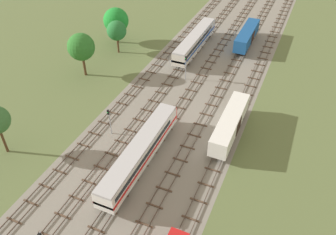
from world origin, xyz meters
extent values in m
plane|color=#5B6B3D|center=(0.00, 56.00, 0.00)|extent=(480.00, 480.00, 0.00)
cube|color=gray|center=(0.00, 56.00, 0.00)|extent=(23.98, 176.00, 0.01)
cube|color=#47382D|center=(-10.71, 57.00, 0.22)|extent=(0.07, 126.00, 0.15)
cube|color=#47382D|center=(-9.27, 57.00, 0.22)|extent=(0.07, 126.00, 0.15)
cube|color=brown|center=(-9.99, 25.50, 0.07)|extent=(2.40, 0.22, 0.14)
cube|color=brown|center=(-9.99, 28.50, 0.07)|extent=(2.40, 0.22, 0.14)
cube|color=brown|center=(-9.99, 31.50, 0.07)|extent=(2.40, 0.22, 0.14)
cube|color=brown|center=(-9.99, 34.50, 0.07)|extent=(2.40, 0.22, 0.14)
cube|color=brown|center=(-9.99, 37.50, 0.07)|extent=(2.40, 0.22, 0.14)
cube|color=brown|center=(-9.99, 40.50, 0.07)|extent=(2.40, 0.22, 0.14)
cube|color=brown|center=(-9.99, 43.50, 0.07)|extent=(2.40, 0.22, 0.14)
cube|color=brown|center=(-9.99, 46.50, 0.07)|extent=(2.40, 0.22, 0.14)
cube|color=brown|center=(-9.99, 49.50, 0.07)|extent=(2.40, 0.22, 0.14)
cube|color=brown|center=(-9.99, 52.50, 0.07)|extent=(2.40, 0.22, 0.14)
cube|color=brown|center=(-9.99, 55.50, 0.07)|extent=(2.40, 0.22, 0.14)
cube|color=brown|center=(-9.99, 58.50, 0.07)|extent=(2.40, 0.22, 0.14)
cube|color=brown|center=(-9.99, 61.50, 0.07)|extent=(2.40, 0.22, 0.14)
cube|color=brown|center=(-9.99, 64.50, 0.07)|extent=(2.40, 0.22, 0.14)
cube|color=brown|center=(-9.99, 67.50, 0.07)|extent=(2.40, 0.22, 0.14)
cube|color=brown|center=(-9.99, 70.50, 0.07)|extent=(2.40, 0.22, 0.14)
cube|color=brown|center=(-9.99, 73.50, 0.07)|extent=(2.40, 0.22, 0.14)
cube|color=brown|center=(-9.99, 76.50, 0.07)|extent=(2.40, 0.22, 0.14)
cube|color=brown|center=(-9.99, 79.50, 0.07)|extent=(2.40, 0.22, 0.14)
cube|color=brown|center=(-9.99, 82.50, 0.07)|extent=(2.40, 0.22, 0.14)
cube|color=brown|center=(-9.99, 85.50, 0.07)|extent=(2.40, 0.22, 0.14)
cube|color=brown|center=(-9.99, 88.50, 0.07)|extent=(2.40, 0.22, 0.14)
cube|color=brown|center=(-9.99, 91.50, 0.07)|extent=(2.40, 0.22, 0.14)
cube|color=brown|center=(-9.99, 94.50, 0.07)|extent=(2.40, 0.22, 0.14)
cube|color=brown|center=(-9.99, 97.50, 0.07)|extent=(2.40, 0.22, 0.14)
cube|color=brown|center=(-9.99, 100.50, 0.07)|extent=(2.40, 0.22, 0.14)
cube|color=brown|center=(-9.99, 103.50, 0.07)|extent=(2.40, 0.22, 0.14)
cube|color=brown|center=(-9.99, 106.50, 0.07)|extent=(2.40, 0.22, 0.14)
cube|color=brown|center=(-9.99, 109.50, 0.07)|extent=(2.40, 0.22, 0.14)
cube|color=#47382D|center=(-5.71, 57.00, 0.22)|extent=(0.07, 126.00, 0.15)
cube|color=#47382D|center=(-4.28, 57.00, 0.22)|extent=(0.07, 126.00, 0.15)
cube|color=brown|center=(-4.99, 25.50, 0.07)|extent=(2.40, 0.22, 0.14)
cube|color=brown|center=(-4.99, 28.50, 0.07)|extent=(2.40, 0.22, 0.14)
cube|color=brown|center=(-4.99, 31.50, 0.07)|extent=(2.40, 0.22, 0.14)
cube|color=brown|center=(-4.99, 34.50, 0.07)|extent=(2.40, 0.22, 0.14)
cube|color=brown|center=(-4.99, 37.50, 0.07)|extent=(2.40, 0.22, 0.14)
cube|color=brown|center=(-4.99, 40.50, 0.07)|extent=(2.40, 0.22, 0.14)
cube|color=brown|center=(-4.99, 43.50, 0.07)|extent=(2.40, 0.22, 0.14)
cube|color=brown|center=(-4.99, 46.50, 0.07)|extent=(2.40, 0.22, 0.14)
cube|color=brown|center=(-4.99, 49.50, 0.07)|extent=(2.40, 0.22, 0.14)
cube|color=brown|center=(-4.99, 52.50, 0.07)|extent=(2.40, 0.22, 0.14)
cube|color=brown|center=(-4.99, 55.50, 0.07)|extent=(2.40, 0.22, 0.14)
cube|color=brown|center=(-4.99, 58.50, 0.07)|extent=(2.40, 0.22, 0.14)
cube|color=brown|center=(-4.99, 61.50, 0.07)|extent=(2.40, 0.22, 0.14)
cube|color=brown|center=(-4.99, 64.50, 0.07)|extent=(2.40, 0.22, 0.14)
cube|color=brown|center=(-4.99, 67.50, 0.07)|extent=(2.40, 0.22, 0.14)
cube|color=brown|center=(-4.99, 70.50, 0.07)|extent=(2.40, 0.22, 0.14)
cube|color=brown|center=(-4.99, 73.50, 0.07)|extent=(2.40, 0.22, 0.14)
cube|color=brown|center=(-4.99, 76.50, 0.07)|extent=(2.40, 0.22, 0.14)
cube|color=brown|center=(-4.99, 79.50, 0.07)|extent=(2.40, 0.22, 0.14)
cube|color=brown|center=(-4.99, 82.50, 0.07)|extent=(2.40, 0.22, 0.14)
cube|color=brown|center=(-4.99, 85.50, 0.07)|extent=(2.40, 0.22, 0.14)
cube|color=brown|center=(-4.99, 88.50, 0.07)|extent=(2.40, 0.22, 0.14)
cube|color=brown|center=(-4.99, 91.50, 0.07)|extent=(2.40, 0.22, 0.14)
cube|color=brown|center=(-4.99, 94.50, 0.07)|extent=(2.40, 0.22, 0.14)
cube|color=brown|center=(-4.99, 97.50, 0.07)|extent=(2.40, 0.22, 0.14)
cube|color=brown|center=(-4.99, 100.50, 0.07)|extent=(2.40, 0.22, 0.14)
cube|color=brown|center=(-4.99, 103.50, 0.07)|extent=(2.40, 0.22, 0.14)
cube|color=brown|center=(-4.99, 106.50, 0.07)|extent=(2.40, 0.22, 0.14)
cube|color=brown|center=(-4.99, 109.50, 0.07)|extent=(2.40, 0.22, 0.14)
cube|color=brown|center=(-4.99, 112.50, 0.07)|extent=(2.40, 0.22, 0.14)
cube|color=#47382D|center=(-0.72, 57.00, 0.22)|extent=(0.07, 126.00, 0.15)
cube|color=#47382D|center=(0.72, 57.00, 0.22)|extent=(0.07, 126.00, 0.15)
cube|color=brown|center=(0.00, 28.50, 0.07)|extent=(2.40, 0.22, 0.14)
cube|color=brown|center=(0.00, 31.50, 0.07)|extent=(2.40, 0.22, 0.14)
cube|color=brown|center=(0.00, 34.50, 0.07)|extent=(2.40, 0.22, 0.14)
cube|color=brown|center=(0.00, 37.50, 0.07)|extent=(2.40, 0.22, 0.14)
cube|color=brown|center=(0.00, 40.50, 0.07)|extent=(2.40, 0.22, 0.14)
cube|color=brown|center=(0.00, 43.50, 0.07)|extent=(2.40, 0.22, 0.14)
cube|color=brown|center=(0.00, 46.50, 0.07)|extent=(2.40, 0.22, 0.14)
cube|color=brown|center=(0.00, 49.50, 0.07)|extent=(2.40, 0.22, 0.14)
cube|color=brown|center=(0.00, 52.50, 0.07)|extent=(2.40, 0.22, 0.14)
cube|color=brown|center=(0.00, 55.50, 0.07)|extent=(2.40, 0.22, 0.14)
cube|color=brown|center=(0.00, 58.50, 0.07)|extent=(2.40, 0.22, 0.14)
cube|color=brown|center=(0.00, 61.50, 0.07)|extent=(2.40, 0.22, 0.14)
cube|color=brown|center=(0.00, 64.50, 0.07)|extent=(2.40, 0.22, 0.14)
cube|color=brown|center=(0.00, 67.50, 0.07)|extent=(2.40, 0.22, 0.14)
cube|color=brown|center=(0.00, 70.50, 0.07)|extent=(2.40, 0.22, 0.14)
cube|color=brown|center=(0.00, 73.50, 0.07)|extent=(2.40, 0.22, 0.14)
cube|color=brown|center=(0.00, 76.50, 0.07)|extent=(2.40, 0.22, 0.14)
cube|color=brown|center=(0.00, 79.50, 0.07)|extent=(2.40, 0.22, 0.14)
cube|color=brown|center=(0.00, 82.50, 0.07)|extent=(2.40, 0.22, 0.14)
cube|color=brown|center=(0.00, 85.50, 0.07)|extent=(2.40, 0.22, 0.14)
cube|color=brown|center=(0.00, 88.50, 0.07)|extent=(2.40, 0.22, 0.14)
cube|color=brown|center=(0.00, 91.50, 0.07)|extent=(2.40, 0.22, 0.14)
cube|color=brown|center=(0.00, 94.50, 0.07)|extent=(2.40, 0.22, 0.14)
cube|color=brown|center=(0.00, 97.50, 0.07)|extent=(2.40, 0.22, 0.14)
cube|color=brown|center=(0.00, 100.50, 0.07)|extent=(2.40, 0.22, 0.14)
cube|color=brown|center=(0.00, 103.50, 0.07)|extent=(2.40, 0.22, 0.14)
cube|color=brown|center=(0.00, 106.50, 0.07)|extent=(2.40, 0.22, 0.14)
cube|color=brown|center=(0.00, 109.50, 0.07)|extent=(2.40, 0.22, 0.14)
cube|color=brown|center=(0.00, 112.50, 0.07)|extent=(2.40, 0.22, 0.14)
cube|color=#47382D|center=(4.28, 57.00, 0.22)|extent=(0.07, 126.00, 0.15)
cube|color=#47382D|center=(5.71, 57.00, 0.22)|extent=(0.07, 126.00, 0.15)
cube|color=brown|center=(4.99, 31.50, 0.07)|extent=(2.40, 0.22, 0.14)
cube|color=brown|center=(4.99, 34.50, 0.07)|extent=(2.40, 0.22, 0.14)
cube|color=brown|center=(4.99, 37.50, 0.07)|extent=(2.40, 0.22, 0.14)
cube|color=brown|center=(4.99, 40.50, 0.07)|extent=(2.40, 0.22, 0.14)
cube|color=brown|center=(4.99, 43.50, 0.07)|extent=(2.40, 0.22, 0.14)
cube|color=brown|center=(4.99, 46.50, 0.07)|extent=(2.40, 0.22, 0.14)
cube|color=brown|center=(4.99, 49.50, 0.07)|extent=(2.40, 0.22, 0.14)
cube|color=brown|center=(4.99, 52.50, 0.07)|extent=(2.40, 0.22, 0.14)
cube|color=brown|center=(4.99, 55.50, 0.07)|extent=(2.40, 0.22, 0.14)
cube|color=brown|center=(4.99, 58.50, 0.07)|extent=(2.40, 0.22, 0.14)
cube|color=brown|center=(4.99, 61.50, 0.07)|extent=(2.40, 0.22, 0.14)
cube|color=brown|center=(4.99, 64.50, 0.07)|extent=(2.40, 0.22, 0.14)
cube|color=brown|center=(4.99, 67.50, 0.07)|extent=(2.40, 0.22, 0.14)
cube|color=brown|center=(4.99, 70.50, 0.07)|extent=(2.40, 0.22, 0.14)
cube|color=brown|center=(4.99, 73.50, 0.07)|extent=(2.40, 0.22, 0.14)
cube|color=brown|center=(4.99, 76.50, 0.07)|extent=(2.40, 0.22, 0.14)
cube|color=brown|center=(4.99, 79.50, 0.07)|extent=(2.40, 0.22, 0.14)
cube|color=brown|center=(4.99, 82.50, 0.07)|extent=(2.40, 0.22, 0.14)
cube|color=brown|center=(4.99, 85.50, 0.07)|extent=(2.40, 0.22, 0.14)
cube|color=brown|center=(4.99, 88.50, 0.07)|extent=(2.40, 0.22, 0.14)
cube|color=brown|center=(4.99, 91.50, 0.07)|extent=(2.40, 0.22, 0.14)
cube|color=brown|center=(4.99, 94.50, 0.07)|extent=(2.40, 0.22, 0.14)
cube|color=brown|center=(4.99, 97.50, 0.07)|extent=(2.40, 0.22, 0.14)
cube|color=brown|center=(4.99, 100.50, 0.07)|extent=(2.40, 0.22, 0.14)
cube|color=brown|center=(4.99, 103.50, 0.07)|extent=(2.40, 0.22, 0.14)
cube|color=brown|center=(4.99, 106.50, 0.07)|extent=(2.40, 0.22, 0.14)
cube|color=brown|center=(4.99, 109.50, 0.07)|extent=(2.40, 0.22, 0.14)
cube|color=brown|center=(4.99, 112.50, 0.07)|extent=(2.40, 0.22, 0.14)
cube|color=brown|center=(4.99, 115.50, 0.07)|extent=(2.40, 0.22, 0.14)
cube|color=#47382D|center=(9.27, 57.00, 0.22)|extent=(0.07, 126.00, 0.15)
cube|color=#47382D|center=(10.71, 57.00, 0.22)|extent=(0.07, 126.00, 0.15)
cube|color=brown|center=(9.99, 34.50, 0.07)|extent=(2.40, 0.22, 0.14)
cube|color=brown|center=(9.99, 37.50, 0.07)|extent=(2.40, 0.22, 0.14)
cube|color=brown|center=(9.99, 40.50, 0.07)|extent=(2.40, 0.22, 0.14)
cube|color=brown|center=(9.99, 43.50, 0.07)|extent=(2.40, 0.22, 0.14)
cube|color=brown|center=(9.99, 46.50, 0.07)|extent=(2.40, 0.22, 0.14)
cube|color=brown|center=(9.99, 49.50, 0.07)|extent=(2.40, 0.22, 0.14)
cube|color=brown|center=(9.99, 52.50, 0.07)|extent=(2.40, 0.22, 0.14)
cube|color=brown|center=(9.99, 55.50, 0.07)|extent=(2.40, 0.22, 0.14)
cube|color=brown|center=(9.99, 58.50, 0.07)|extent=(2.40, 0.22, 0.14)
cube|color=brown|center=(9.99, 61.50, 0.07)|extent=(2.40, 0.22, 0.14)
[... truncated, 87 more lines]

